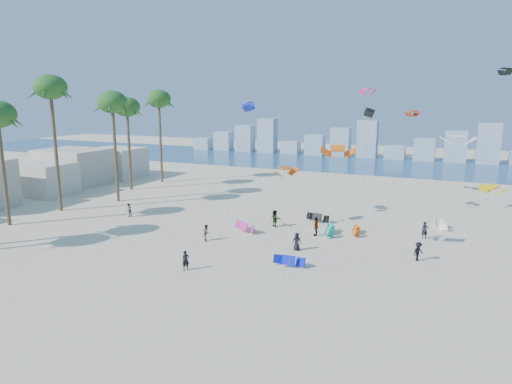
% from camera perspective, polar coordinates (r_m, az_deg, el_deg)
% --- Properties ---
extents(ground, '(220.00, 220.00, 0.00)m').
position_cam_1_polar(ground, '(33.76, -16.31, -12.18)').
color(ground, beige).
rests_on(ground, ground).
extents(ocean, '(220.00, 220.00, 0.00)m').
position_cam_1_polar(ocean, '(98.31, 11.83, 3.63)').
color(ocean, navy).
rests_on(ocean, ground).
extents(kitesurfer_near, '(0.68, 0.69, 1.61)m').
position_cam_1_polar(kitesurfer_near, '(36.73, -8.81, -8.50)').
color(kitesurfer_near, black).
rests_on(kitesurfer_near, ground).
extents(kitesurfer_mid, '(0.90, 0.95, 1.56)m').
position_cam_1_polar(kitesurfer_mid, '(43.85, -6.23, -5.09)').
color(kitesurfer_mid, gray).
rests_on(kitesurfer_mid, ground).
extents(kitesurfers_far, '(32.53, 8.93, 1.85)m').
position_cam_1_polar(kitesurfers_far, '(45.17, 5.22, -4.46)').
color(kitesurfers_far, black).
rests_on(kitesurfers_far, ground).
extents(grounded_kites, '(21.21, 19.17, 0.96)m').
position_cam_1_polar(grounded_kites, '(46.02, 8.91, -4.79)').
color(grounded_kites, '#D62F92').
rests_on(grounded_kites, ground).
extents(flying_kites, '(29.56, 31.43, 16.99)m').
position_cam_1_polar(flying_kites, '(48.49, 15.41, 8.54)').
color(flying_kites, '#E95B0C').
rests_on(flying_kites, ground).
extents(palm_row, '(7.45, 44.80, 16.09)m').
position_cam_1_polar(palm_row, '(58.23, -23.70, 9.58)').
color(palm_row, brown).
rests_on(palm_row, ground).
extents(beachfront_buildings, '(11.50, 43.00, 6.00)m').
position_cam_1_polar(beachfront_buildings, '(70.66, -26.52, 1.74)').
color(beachfront_buildings, beige).
rests_on(beachfront_buildings, ground).
extents(distant_skyline, '(85.00, 3.00, 8.40)m').
position_cam_1_polar(distant_skyline, '(107.92, 12.43, 5.95)').
color(distant_skyline, '#9EADBF').
rests_on(distant_skyline, ground).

